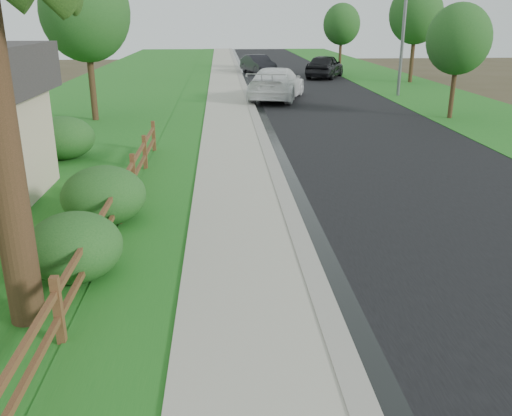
{
  "coord_description": "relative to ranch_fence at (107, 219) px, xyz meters",
  "views": [
    {
      "loc": [
        -1.23,
        -4.15,
        4.51
      ],
      "look_at": [
        -0.58,
        5.79,
        0.99
      ],
      "focal_mm": 38.0,
      "sensor_mm": 36.0,
      "label": 1
    }
  ],
  "objects": [
    {
      "name": "tree_near_right",
      "position": [
        13.12,
        14.25,
        2.96
      ],
      "size": [
        2.87,
        2.87,
        5.16
      ],
      "color": "#372816",
      "rests_on": "ground"
    },
    {
      "name": "white_suv",
      "position": [
        5.6,
        20.9,
        0.31
      ],
      "size": [
        4.19,
        6.72,
        1.82
      ],
      "primitive_type": "imported",
      "rotation": [
        0.0,
        0.0,
        2.86
      ],
      "color": "white",
      "rests_on": "road"
    },
    {
      "name": "tree_far_right",
      "position": [
        12.6,
        36.53,
        3.34
      ],
      "size": [
        3.07,
        3.07,
        5.65
      ],
      "color": "#372816",
      "rests_on": "ground"
    },
    {
      "name": "shrub_d",
      "position": [
        -2.9,
        7.6,
        0.09
      ],
      "size": [
        2.72,
        2.72,
        1.42
      ],
      "primitive_type": "ellipsoid",
      "rotation": [
        0.0,
        0.0,
        0.38
      ],
      "color": "#1B4B1A",
      "rests_on": "ground"
    },
    {
      "name": "dark_car_mid",
      "position": [
        10.57,
        32.51,
        0.3
      ],
      "size": [
        4.09,
        5.65,
        1.79
      ],
      "primitive_type": "imported",
      "rotation": [
        0.0,
        0.0,
        2.72
      ],
      "color": "black",
      "rests_on": "road"
    },
    {
      "name": "road",
      "position": [
        8.2,
        28.6,
        -0.61
      ],
      "size": [
        8.0,
        90.0,
        0.02
      ],
      "primitive_type": "cube",
      "color": "black",
      "rests_on": "ground"
    },
    {
      "name": "shrub_b",
      "position": [
        -0.33,
        1.38,
        0.05
      ],
      "size": [
        2.48,
        2.48,
        1.34
      ],
      "primitive_type": "ellipsoid",
      "rotation": [
        0.0,
        0.0,
        -0.37
      ],
      "color": "#1B4B1A",
      "rests_on": "ground"
    },
    {
      "name": "tree_near_left",
      "position": [
        -3.4,
        14.81,
        4.1
      ],
      "size": [
        3.87,
        3.87,
        6.86
      ],
      "color": "#372816",
      "rests_on": "ground"
    },
    {
      "name": "sidewalk",
      "position": [
        2.7,
        28.6,
        -0.57
      ],
      "size": [
        2.2,
        90.0,
        0.1
      ],
      "primitive_type": "cube",
      "color": "#A5A390",
      "rests_on": "ground"
    },
    {
      "name": "streetlight",
      "position": [
        12.92,
        22.0,
        4.71
      ],
      "size": [
        2.18,
        0.44,
        9.41
      ],
      "color": "slate",
      "rests_on": "ground"
    },
    {
      "name": "shrub_c",
      "position": [
        -0.3,
        -1.44,
        0.0
      ],
      "size": [
        2.26,
        2.26,
        1.24
      ],
      "primitive_type": "ellipsoid",
      "rotation": [
        0.0,
        0.0,
        0.41
      ],
      "color": "#1B4B1A",
      "rests_on": "ground"
    },
    {
      "name": "curb",
      "position": [
        4.0,
        28.6,
        -0.56
      ],
      "size": [
        0.4,
        90.0,
        0.12
      ],
      "primitive_type": "cube",
      "color": "gray",
      "rests_on": "ground"
    },
    {
      "name": "grass_strip",
      "position": [
        0.8,
        28.6,
        -0.59
      ],
      "size": [
        1.6,
        90.0,
        0.06
      ],
      "primitive_type": "cube",
      "color": "#1D631C",
      "rests_on": "ground"
    },
    {
      "name": "wet_gutter",
      "position": [
        4.35,
        28.6,
        -0.6
      ],
      "size": [
        0.5,
        90.0,
        0.0
      ],
      "primitive_type": "cube",
      "color": "black",
      "rests_on": "road"
    },
    {
      "name": "ranch_fence",
      "position": [
        0.0,
        0.0,
        0.0
      ],
      "size": [
        0.12,
        16.92,
        1.1
      ],
      "color": "#4B2919",
      "rests_on": "ground"
    },
    {
      "name": "verge_far",
      "position": [
        15.1,
        28.6,
        -0.6
      ],
      "size": [
        6.0,
        90.0,
        0.04
      ],
      "primitive_type": "cube",
      "color": "#1D631C",
      "rests_on": "ground"
    },
    {
      "name": "tree_mid_right",
      "position": [
        16.21,
        28.95,
        4.08
      ],
      "size": [
        3.73,
        3.73,
        6.77
      ],
      "color": "#372816",
      "rests_on": "ground"
    },
    {
      "name": "boulder",
      "position": [
        -0.54,
        3.02,
        -0.21
      ],
      "size": [
        1.42,
        1.19,
        0.82
      ],
      "primitive_type": "ellipsoid",
      "rotation": [
        0.0,
        0.0,
        -0.24
      ],
      "color": "brown",
      "rests_on": "ground"
    },
    {
      "name": "dark_car_far",
      "position": [
        5.6,
        36.43,
        0.16
      ],
      "size": [
        2.96,
        4.85,
        1.51
      ],
      "primitive_type": "imported",
      "rotation": [
        0.0,
        0.0,
        0.32
      ],
      "color": "black",
      "rests_on": "road"
    },
    {
      "name": "lawn_near",
      "position": [
        -4.4,
        28.6,
        -0.6
      ],
      "size": [
        9.0,
        90.0,
        0.04
      ],
      "primitive_type": "cube",
      "color": "#1D631C",
      "rests_on": "ground"
    }
  ]
}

